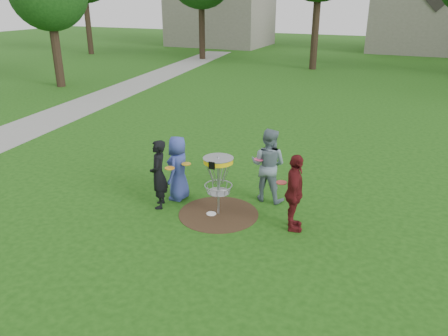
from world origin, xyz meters
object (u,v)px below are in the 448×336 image
at_px(player_black, 159,174).
at_px(player_blue, 178,168).
at_px(disc_golf_basket, 218,172).
at_px(player_maroon, 294,193).
at_px(player_grey, 268,165).

bearing_deg(player_black, player_blue, 136.22).
bearing_deg(player_blue, player_black, -24.65).
relative_size(player_blue, disc_golf_basket, 1.13).
distance_m(player_blue, player_black, 0.60).
distance_m(player_blue, player_maroon, 2.93).
xyz_separation_m(player_maroon, disc_golf_basket, (-1.70, -0.02, 0.19)).
height_order(player_blue, player_black, player_black).
relative_size(player_blue, player_maroon, 0.94).
xyz_separation_m(player_black, player_grey, (2.14, 1.37, 0.08)).
distance_m(player_grey, disc_golf_basket, 1.39).
bearing_deg(disc_golf_basket, player_grey, 57.58).
bearing_deg(player_maroon, player_black, 77.84).
height_order(player_blue, player_grey, player_grey).
bearing_deg(disc_golf_basket, player_black, -171.61).
height_order(player_maroon, disc_golf_basket, player_maroon).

